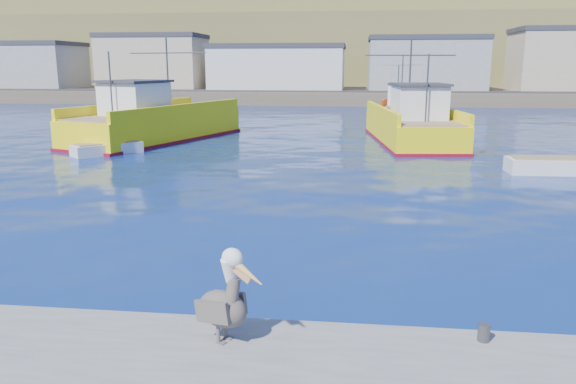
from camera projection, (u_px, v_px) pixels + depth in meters
The scene contains 9 objects.
ground at pixel (318, 284), 13.16m from camera, with size 260.00×260.00×0.00m, color #061551.
dock_bollards at pixel (340, 325), 9.65m from camera, with size 36.20×0.20×0.30m.
far_shore at pixel (353, 45), 116.87m from camera, with size 200.00×81.00×24.00m.
trawler_yellow_a at pixel (154, 123), 37.63m from camera, with size 9.06×14.68×6.85m.
trawler_yellow_b at pixel (412, 126), 36.68m from camera, with size 6.01×13.04×6.68m.
boat_orange at pixel (400, 105), 56.22m from camera, with size 4.22×7.85×5.97m.
skiff_left at pixel (107, 150), 32.04m from camera, with size 3.62×3.73×0.84m.
skiff_mid at pixel (555, 167), 26.41m from camera, with size 4.37×1.65×0.94m.
pelican at pixel (225, 301), 9.25m from camera, with size 1.31×0.87×1.67m.
Camera 1 is at (0.76, -12.34, 5.03)m, focal length 35.00 mm.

